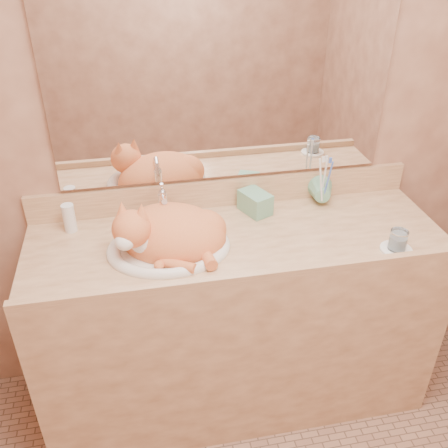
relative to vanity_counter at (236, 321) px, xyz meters
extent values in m
cube|color=brown|center=(0.00, 0.28, 0.82)|extent=(2.40, 0.02, 2.50)
cube|color=white|center=(0.00, 0.26, 0.97)|extent=(1.30, 0.02, 0.80)
imported|color=#68A783|center=(0.14, 0.12, 0.52)|extent=(0.12, 0.12, 0.20)
imported|color=#68A783|center=(0.40, 0.16, 0.47)|extent=(0.13, 0.13, 0.10)
cylinder|color=white|center=(0.55, -0.19, 0.43)|extent=(0.12, 0.12, 0.01)
cylinder|color=white|center=(0.55, -0.19, 0.47)|extent=(0.06, 0.06, 0.08)
cylinder|color=silver|center=(-0.63, 0.18, 0.48)|extent=(0.05, 0.05, 0.11)
camera|label=1|loc=(-0.36, -1.54, 1.48)|focal=40.00mm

